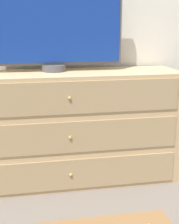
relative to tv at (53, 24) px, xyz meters
name	(u,v)px	position (x,y,z in m)	size (l,w,h in m)	color
ground_plane	(74,164)	(0.17, 0.19, -1.18)	(12.00, 12.00, 0.00)	#70665B
wall_back	(71,8)	(0.17, 0.21, 0.12)	(12.00, 0.05, 2.60)	silver
dresser	(66,128)	(0.07, -0.07, -0.76)	(1.70, 0.48, 0.84)	tan
tv	(53,24)	(0.00, 0.00, 0.00)	(1.02, 0.18, 0.67)	#515156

